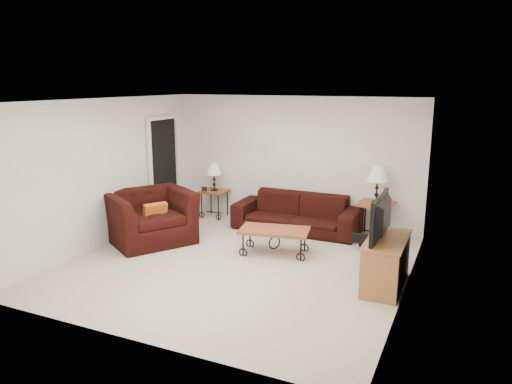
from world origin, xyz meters
TOP-DOWN VIEW (x-y plane):
  - ground at (0.00, 0.00)m, footprint 5.00×5.00m
  - wall_back at (0.00, 2.50)m, footprint 5.00×0.02m
  - wall_front at (0.00, -2.50)m, footprint 5.00×0.02m
  - wall_left at (-2.50, 0.00)m, footprint 0.02×5.00m
  - wall_right at (2.50, 0.00)m, footprint 0.02×5.00m
  - ceiling at (0.00, 0.00)m, footprint 5.00×5.00m
  - doorway at (-2.47, 1.65)m, footprint 0.08×0.94m
  - sofa at (0.24, 2.02)m, footprint 2.36×0.92m
  - side_table_left at (-1.63, 2.20)m, footprint 0.53×0.53m
  - side_table_right at (1.68, 2.20)m, footprint 0.63×0.63m
  - lamp_left at (-1.63, 2.20)m, footprint 0.32×0.32m
  - lamp_right at (1.68, 2.20)m, footprint 0.39×0.39m
  - photo_frame_left at (-1.78, 2.05)m, footprint 0.11×0.03m
  - photo_frame_right at (1.83, 2.05)m, footprint 0.13×0.05m
  - coffee_table at (0.35, 0.67)m, footprint 1.21×0.81m
  - armchair at (-1.88, 0.34)m, footprint 1.76×1.82m
  - throw_pillow at (-1.72, 0.29)m, footprint 0.31×0.40m
  - tv_stand at (2.23, 0.10)m, footprint 0.48×1.15m
  - television at (2.21, 0.10)m, footprint 0.14×1.03m
  - backpack at (1.59, 1.54)m, footprint 0.43×0.35m

SIDE VIEW (x-z plane):
  - ground at x=0.00m, z-range 0.00..0.00m
  - coffee_table at x=0.35m, z-range 0.00..0.42m
  - backpack at x=1.59m, z-range 0.00..0.51m
  - side_table_left at x=-1.63m, z-range 0.00..0.57m
  - side_table_right at x=1.68m, z-range 0.00..0.65m
  - sofa at x=0.24m, z-range 0.00..0.69m
  - tv_stand at x=2.23m, z-range 0.00..0.69m
  - armchair at x=-1.88m, z-range 0.00..0.90m
  - throw_pillow at x=-1.72m, z-range 0.32..0.72m
  - photo_frame_left at x=-1.78m, z-range 0.57..0.66m
  - photo_frame_right at x=1.83m, z-range 0.65..0.76m
  - lamp_left at x=-1.63m, z-range 0.57..1.13m
  - lamp_right at x=1.68m, z-range 0.65..1.30m
  - television at x=2.21m, z-range 0.69..1.28m
  - doorway at x=-2.47m, z-range 0.00..2.04m
  - wall_back at x=0.00m, z-range 0.00..2.50m
  - wall_front at x=0.00m, z-range 0.00..2.50m
  - wall_left at x=-2.50m, z-range 0.00..2.50m
  - wall_right at x=2.50m, z-range 0.00..2.50m
  - ceiling at x=0.00m, z-range 2.50..2.50m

